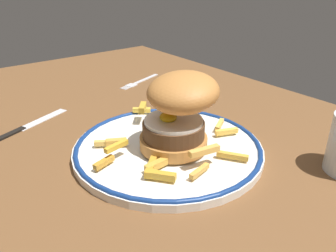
# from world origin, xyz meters

# --- Properties ---
(ground_plane) EXTENTS (1.33, 0.87, 0.04)m
(ground_plane) POSITION_xyz_m (0.00, 0.00, -0.02)
(ground_plane) COLOR brown
(dinner_plate) EXTENTS (0.30, 0.30, 0.02)m
(dinner_plate) POSITION_xyz_m (0.02, 0.03, 0.01)
(dinner_plate) COLOR white
(dinner_plate) RESTS_ON ground_plane
(burger) EXTENTS (0.14, 0.14, 0.12)m
(burger) POSITION_xyz_m (0.04, 0.03, 0.08)
(burger) COLOR #BC7A38
(burger) RESTS_ON dinner_plate
(fries_pile) EXTENTS (0.26, 0.26, 0.03)m
(fries_pile) POSITION_xyz_m (0.02, 0.02, 0.02)
(fries_pile) COLOR #EEB946
(fries_pile) RESTS_ON dinner_plate
(fork) EXTENTS (0.06, 0.14, 0.00)m
(fork) POSITION_xyz_m (-0.31, 0.19, 0.00)
(fork) COLOR silver
(fork) RESTS_ON ground_plane
(knife) EXTENTS (0.09, 0.17, 0.01)m
(knife) POSITION_xyz_m (-0.21, -0.13, 0.00)
(knife) COLOR black
(knife) RESTS_ON ground_plane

